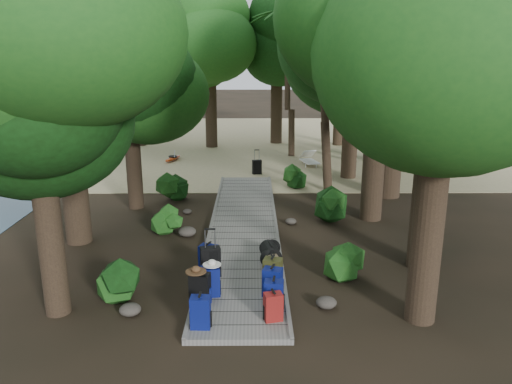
{
  "coord_description": "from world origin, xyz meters",
  "views": [
    {
      "loc": [
        0.26,
        -12.82,
        5.02
      ],
      "look_at": [
        0.37,
        1.61,
        1.0
      ],
      "focal_mm": 35.0,
      "sensor_mm": 36.0,
      "label": 1
    }
  ],
  "objects_px": {
    "backpack_right_a": "(273,305)",
    "backpack_right_d": "(273,269)",
    "backpack_left_b": "(200,287)",
    "backpack_left_c": "(210,280)",
    "duffel_right_khaki": "(271,264)",
    "backpack_left_d": "(209,255)",
    "kayak": "(173,158)",
    "backpack_right_c": "(273,281)",
    "lone_suitcase_on_sand": "(257,167)",
    "duffel_right_black": "(270,253)",
    "backpack_left_a": "(200,311)",
    "sun_lounger": "(310,159)",
    "suitcase_on_boardwalk": "(211,262)",
    "backpack_right_b": "(274,294)"
  },
  "relations": [
    {
      "from": "backpack_right_d",
      "to": "lone_suitcase_on_sand",
      "type": "xyz_separation_m",
      "value": [
        -0.25,
        10.72,
        -0.1
      ]
    },
    {
      "from": "backpack_left_c",
      "to": "sun_lounger",
      "type": "bearing_deg",
      "value": 63.73
    },
    {
      "from": "backpack_right_a",
      "to": "duffel_right_black",
      "type": "relative_size",
      "value": 0.87
    },
    {
      "from": "backpack_right_d",
      "to": "lone_suitcase_on_sand",
      "type": "height_order",
      "value": "backpack_right_d"
    },
    {
      "from": "backpack_left_c",
      "to": "backpack_left_d",
      "type": "xyz_separation_m",
      "value": [
        -0.16,
        1.41,
        -0.04
      ]
    },
    {
      "from": "backpack_left_c",
      "to": "duffel_right_khaki",
      "type": "bearing_deg",
      "value": 30.15
    },
    {
      "from": "backpack_right_c",
      "to": "kayak",
      "type": "xyz_separation_m",
      "value": [
        -4.25,
        14.11,
        -0.28
      ]
    },
    {
      "from": "kayak",
      "to": "sun_lounger",
      "type": "xyz_separation_m",
      "value": [
        6.49,
        -1.06,
        0.15
      ]
    },
    {
      "from": "kayak",
      "to": "backpack_right_c",
      "type": "bearing_deg",
      "value": -56.38
    },
    {
      "from": "backpack_right_a",
      "to": "backpack_right_b",
      "type": "height_order",
      "value": "backpack_right_b"
    },
    {
      "from": "backpack_left_c",
      "to": "kayak",
      "type": "height_order",
      "value": "backpack_left_c"
    },
    {
      "from": "backpack_left_a",
      "to": "lone_suitcase_on_sand",
      "type": "relative_size",
      "value": 1.13
    },
    {
      "from": "backpack_left_c",
      "to": "kayak",
      "type": "relative_size",
      "value": 0.23
    },
    {
      "from": "backpack_left_c",
      "to": "backpack_right_c",
      "type": "height_order",
      "value": "backpack_left_c"
    },
    {
      "from": "backpack_left_b",
      "to": "backpack_right_b",
      "type": "bearing_deg",
      "value": 1.96
    },
    {
      "from": "lone_suitcase_on_sand",
      "to": "kayak",
      "type": "bearing_deg",
      "value": 132.39
    },
    {
      "from": "backpack_left_c",
      "to": "suitcase_on_boardwalk",
      "type": "distance_m",
      "value": 0.96
    },
    {
      "from": "backpack_left_d",
      "to": "backpack_left_c",
      "type": "bearing_deg",
      "value": -61.01
    },
    {
      "from": "lone_suitcase_on_sand",
      "to": "backpack_left_c",
      "type": "bearing_deg",
      "value": -108.61
    },
    {
      "from": "backpack_right_a",
      "to": "backpack_right_c",
      "type": "xyz_separation_m",
      "value": [
        0.03,
        1.0,
        0.03
      ]
    },
    {
      "from": "backpack_right_d",
      "to": "backpack_left_d",
      "type": "bearing_deg",
      "value": 167.97
    },
    {
      "from": "backpack_left_b",
      "to": "backpack_right_d",
      "type": "relative_size",
      "value": 1.2
    },
    {
      "from": "backpack_left_a",
      "to": "backpack_right_b",
      "type": "distance_m",
      "value": 1.53
    },
    {
      "from": "backpack_right_a",
      "to": "kayak",
      "type": "height_order",
      "value": "backpack_right_a"
    },
    {
      "from": "backpack_left_a",
      "to": "duffel_right_black",
      "type": "relative_size",
      "value": 0.98
    },
    {
      "from": "backpack_left_c",
      "to": "backpack_right_b",
      "type": "relative_size",
      "value": 1.05
    },
    {
      "from": "backpack_left_d",
      "to": "backpack_right_d",
      "type": "xyz_separation_m",
      "value": [
        1.49,
        -0.78,
        -0.01
      ]
    },
    {
      "from": "backpack_left_b",
      "to": "backpack_right_a",
      "type": "distance_m",
      "value": 1.59
    },
    {
      "from": "backpack_right_c",
      "to": "kayak",
      "type": "relative_size",
      "value": 0.22
    },
    {
      "from": "lone_suitcase_on_sand",
      "to": "backpack_right_a",
      "type": "bearing_deg",
      "value": -102.29
    },
    {
      "from": "backpack_left_b",
      "to": "backpack_left_c",
      "type": "relative_size",
      "value": 1.03
    },
    {
      "from": "backpack_left_b",
      "to": "suitcase_on_boardwalk",
      "type": "relative_size",
      "value": 1.06
    },
    {
      "from": "backpack_right_a",
      "to": "suitcase_on_boardwalk",
      "type": "distance_m",
      "value": 2.38
    },
    {
      "from": "backpack_left_c",
      "to": "lone_suitcase_on_sand",
      "type": "distance_m",
      "value": 11.4
    },
    {
      "from": "backpack_left_b",
      "to": "backpack_right_b",
      "type": "xyz_separation_m",
      "value": [
        1.48,
        -0.24,
        -0.03
      ]
    },
    {
      "from": "backpack_left_b",
      "to": "duffel_right_khaki",
      "type": "distance_m",
      "value": 2.14
    },
    {
      "from": "backpack_left_d",
      "to": "sun_lounger",
      "type": "xyz_separation_m",
      "value": [
        3.69,
        11.64,
        -0.11
      ]
    },
    {
      "from": "backpack_left_c",
      "to": "backpack_right_d",
      "type": "distance_m",
      "value": 1.47
    },
    {
      "from": "backpack_right_b",
      "to": "duffel_right_khaki",
      "type": "distance_m",
      "value": 1.76
    },
    {
      "from": "backpack_left_c",
      "to": "backpack_right_d",
      "type": "xyz_separation_m",
      "value": [
        1.33,
        0.63,
        -0.05
      ]
    },
    {
      "from": "backpack_left_c",
      "to": "lone_suitcase_on_sand",
      "type": "xyz_separation_m",
      "value": [
        1.07,
        11.35,
        -0.15
      ]
    },
    {
      "from": "sun_lounger",
      "to": "backpack_right_a",
      "type": "bearing_deg",
      "value": -113.04
    },
    {
      "from": "backpack_right_a",
      "to": "backpack_right_d",
      "type": "distance_m",
      "value": 1.64
    },
    {
      "from": "duffel_right_khaki",
      "to": "backpack_left_d",
      "type": "bearing_deg",
      "value": 171.18
    },
    {
      "from": "backpack_left_a",
      "to": "duffel_right_black",
      "type": "height_order",
      "value": "backpack_left_a"
    },
    {
      "from": "duffel_right_black",
      "to": "backpack_left_c",
      "type": "bearing_deg",
      "value": -135.74
    },
    {
      "from": "backpack_left_d",
      "to": "backpack_right_d",
      "type": "bearing_deg",
      "value": -5.0
    },
    {
      "from": "backpack_left_d",
      "to": "kayak",
      "type": "xyz_separation_m",
      "value": [
        -2.79,
        12.7,
        -0.26
      ]
    },
    {
      "from": "backpack_right_a",
      "to": "backpack_right_d",
      "type": "height_order",
      "value": "backpack_right_d"
    },
    {
      "from": "duffel_right_black",
      "to": "kayak",
      "type": "bearing_deg",
      "value": 100.05
    }
  ]
}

